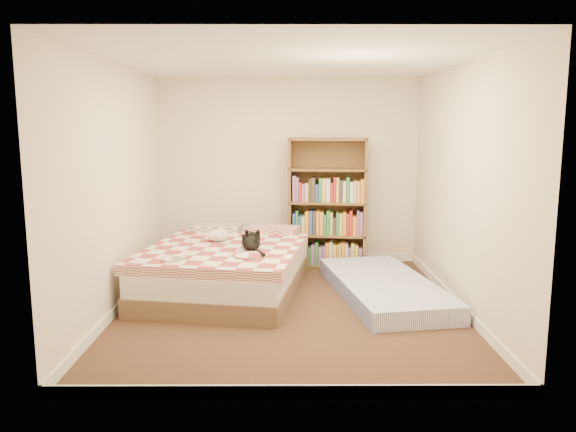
{
  "coord_description": "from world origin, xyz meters",
  "views": [
    {
      "loc": [
        -0.04,
        -5.64,
        1.88
      ],
      "look_at": [
        -0.01,
        0.3,
        0.92
      ],
      "focal_mm": 35.0,
      "sensor_mm": 36.0,
      "label": 1
    }
  ],
  "objects_px": {
    "floor_mattress": "(384,288)",
    "white_dog": "(219,235)",
    "black_cat": "(252,243)",
    "bookshelf": "(327,221)",
    "bed": "(228,266)"
  },
  "relations": [
    {
      "from": "bed",
      "to": "white_dog",
      "type": "distance_m",
      "value": 0.39
    },
    {
      "from": "floor_mattress",
      "to": "white_dog",
      "type": "bearing_deg",
      "value": 158.05
    },
    {
      "from": "bed",
      "to": "black_cat",
      "type": "relative_size",
      "value": 3.42
    },
    {
      "from": "bed",
      "to": "white_dog",
      "type": "height_order",
      "value": "white_dog"
    },
    {
      "from": "bookshelf",
      "to": "white_dog",
      "type": "distance_m",
      "value": 1.65
    },
    {
      "from": "bookshelf",
      "to": "floor_mattress",
      "type": "xyz_separation_m",
      "value": [
        0.53,
        -1.38,
        -0.51
      ]
    },
    {
      "from": "black_cat",
      "to": "white_dog",
      "type": "relative_size",
      "value": 1.96
    },
    {
      "from": "bookshelf",
      "to": "white_dog",
      "type": "xyz_separation_m",
      "value": [
        -1.34,
        -0.97,
        0.0
      ]
    },
    {
      "from": "white_dog",
      "to": "bed",
      "type": "bearing_deg",
      "value": -23.61
    },
    {
      "from": "bed",
      "to": "floor_mattress",
      "type": "xyz_separation_m",
      "value": [
        1.76,
        -0.26,
        -0.18
      ]
    },
    {
      "from": "floor_mattress",
      "to": "black_cat",
      "type": "height_order",
      "value": "black_cat"
    },
    {
      "from": "bed",
      "to": "black_cat",
      "type": "height_order",
      "value": "black_cat"
    },
    {
      "from": "bed",
      "to": "bookshelf",
      "type": "relative_size",
      "value": 1.45
    },
    {
      "from": "floor_mattress",
      "to": "white_dog",
      "type": "relative_size",
      "value": 5.79
    },
    {
      "from": "black_cat",
      "to": "bed",
      "type": "bearing_deg",
      "value": 139.42
    }
  ]
}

